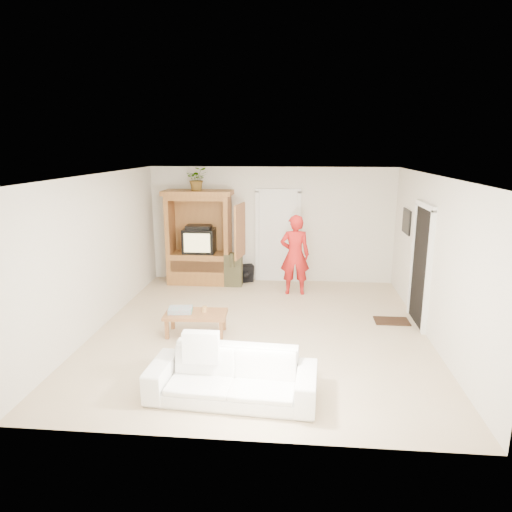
{
  "coord_description": "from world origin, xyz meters",
  "views": [
    {
      "loc": [
        0.58,
        -7.21,
        3.05
      ],
      "look_at": [
        -0.13,
        0.6,
        1.15
      ],
      "focal_mm": 32.0,
      "sensor_mm": 36.0,
      "label": 1
    }
  ],
  "objects": [
    {
      "name": "candle",
      "position": [
        -0.91,
        -0.22,
        0.43
      ],
      "size": [
        0.08,
        0.08,
        0.1
      ],
      "primitive_type": "cylinder",
      "color": "tan",
      "rests_on": "coffee_table"
    },
    {
      "name": "doormat",
      "position": [
        2.3,
        0.6,
        0.01
      ],
      "size": [
        0.6,
        0.4,
        0.02
      ],
      "primitive_type": "cube",
      "color": "#382316",
      "rests_on": "floor"
    },
    {
      "name": "armoire",
      "position": [
        -1.58,
        2.66,
        0.91
      ],
      "size": [
        1.82,
        1.14,
        2.1
      ],
      "color": "olive",
      "rests_on": "floor"
    },
    {
      "name": "backpack_black",
      "position": [
        -0.56,
        2.79,
        0.2
      ],
      "size": [
        0.37,
        0.3,
        0.39
      ],
      "primitive_type": null,
      "rotation": [
        0.0,
        0.0,
        0.4
      ],
      "color": "black",
      "rests_on": "floor"
    },
    {
      "name": "wall_right",
      "position": [
        2.75,
        0.0,
        1.3
      ],
      "size": [
        0.0,
        6.0,
        6.0
      ],
      "primitive_type": "plane",
      "rotation": [
        1.57,
        0.0,
        -1.57
      ],
      "color": "silver",
      "rests_on": "floor"
    },
    {
      "name": "door_back",
      "position": [
        0.15,
        2.97,
        1.02
      ],
      "size": [
        0.85,
        0.05,
        2.04
      ],
      "primitive_type": "cube",
      "color": "white",
      "rests_on": "floor"
    },
    {
      "name": "wall_left",
      "position": [
        -2.75,
        0.0,
        1.3
      ],
      "size": [
        0.0,
        6.0,
        6.0
      ],
      "primitive_type": "plane",
      "rotation": [
        1.57,
        0.0,
        1.57
      ],
      "color": "silver",
      "rests_on": "floor"
    },
    {
      "name": "ceiling",
      "position": [
        0.0,
        0.0,
        2.6
      ],
      "size": [
        6.0,
        6.0,
        0.0
      ],
      "primitive_type": "plane",
      "rotation": [
        3.14,
        0.0,
        0.0
      ],
      "color": "white",
      "rests_on": "floor"
    },
    {
      "name": "towel",
      "position": [
        -1.31,
        -0.27,
        0.42
      ],
      "size": [
        0.41,
        0.33,
        0.08
      ],
      "primitive_type": "cube",
      "rotation": [
        0.0,
        0.0,
        0.13
      ],
      "color": "#CD446B",
      "rests_on": "coffee_table"
    },
    {
      "name": "plant",
      "position": [
        -1.6,
        2.63,
        2.35
      ],
      "size": [
        0.54,
        0.49,
        0.5
      ],
      "primitive_type": "imported",
      "rotation": [
        0.0,
        0.0,
        0.25
      ],
      "color": "#4C7238",
      "rests_on": "armoire"
    },
    {
      "name": "man",
      "position": [
        0.55,
        2.04,
        0.84
      ],
      "size": [
        0.63,
        0.43,
        1.69
      ],
      "primitive_type": "imported",
      "rotation": [
        0.0,
        0.0,
        3.19
      ],
      "color": "red",
      "rests_on": "floor"
    },
    {
      "name": "framed_picture",
      "position": [
        2.73,
        1.9,
        1.6
      ],
      "size": [
        0.03,
        0.6,
        0.48
      ],
      "primitive_type": "cube",
      "color": "black",
      "rests_on": "wall_right"
    },
    {
      "name": "coffee_table",
      "position": [
        -1.05,
        -0.27,
        0.33
      ],
      "size": [
        1.03,
        0.59,
        0.38
      ],
      "rotation": [
        0.0,
        0.0,
        0.04
      ],
      "color": "#925F32",
      "rests_on": "floor"
    },
    {
      "name": "floor",
      "position": [
        0.0,
        0.0,
        0.0
      ],
      "size": [
        6.0,
        6.0,
        0.0
      ],
      "primitive_type": "plane",
      "color": "tan",
      "rests_on": "ground"
    },
    {
      "name": "backpack_olive",
      "position": [
        -0.81,
        2.49,
        0.37
      ],
      "size": [
        0.39,
        0.29,
        0.73
      ],
      "primitive_type": null,
      "rotation": [
        0.0,
        0.0,
        -0.0
      ],
      "color": "#47442B",
      "rests_on": "floor"
    },
    {
      "name": "wall_back",
      "position": [
        0.0,
        3.0,
        1.3
      ],
      "size": [
        5.5,
        0.0,
        5.5
      ],
      "primitive_type": "plane",
      "rotation": [
        1.57,
        0.0,
        0.0
      ],
      "color": "silver",
      "rests_on": "floor"
    },
    {
      "name": "doorway_right",
      "position": [
        2.73,
        0.6,
        1.02
      ],
      "size": [
        0.05,
        0.9,
        2.04
      ],
      "primitive_type": "cube",
      "color": "black",
      "rests_on": "floor"
    },
    {
      "name": "sofa",
      "position": [
        -0.17,
        -2.17,
        0.3
      ],
      "size": [
        2.11,
        0.93,
        0.6
      ],
      "primitive_type": "imported",
      "rotation": [
        0.0,
        0.0,
        -0.06
      ],
      "color": "white",
      "rests_on": "floor"
    },
    {
      "name": "wall_front",
      "position": [
        0.0,
        -3.0,
        1.3
      ],
      "size": [
        5.5,
        0.0,
        5.5
      ],
      "primitive_type": "plane",
      "rotation": [
        -1.57,
        0.0,
        0.0
      ],
      "color": "silver",
      "rests_on": "floor"
    }
  ]
}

